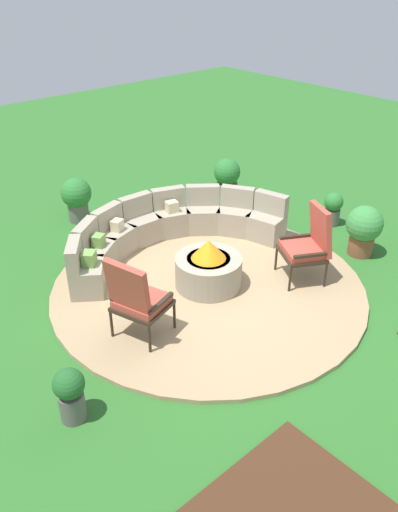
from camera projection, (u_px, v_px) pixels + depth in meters
ground_plane at (208, 288)px, 7.43m from camera, size 24.00×24.00×0.00m
patio_circle at (208, 286)px, 7.41m from camera, size 4.47×4.47×0.06m
fire_pit at (208, 268)px, 7.25m from camera, size 0.95×0.95×0.73m
curved_stone_bench at (166, 230)px, 8.19m from camera, size 3.63×1.86×0.77m
lounge_chair_front_left at (137, 298)px, 6.11m from camera, size 0.78×0.77×1.16m
lounge_chair_front_right at (309, 243)px, 7.28m from camera, size 0.81×0.83×1.14m
potted_plant_0 at (333, 208)px, 9.01m from camera, size 0.33×0.33×0.60m
potted_plant_1 at (77, 197)px, 9.08m from camera, size 0.53×0.53×0.80m
potted_plant_2 at (70, 393)px, 5.18m from camera, size 0.33×0.33×0.64m
potted_plant_3 at (364, 228)px, 8.05m from camera, size 0.57×0.57×0.82m
potted_plant_4 at (227, 175)px, 10.17m from camera, size 0.52×0.52×0.72m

